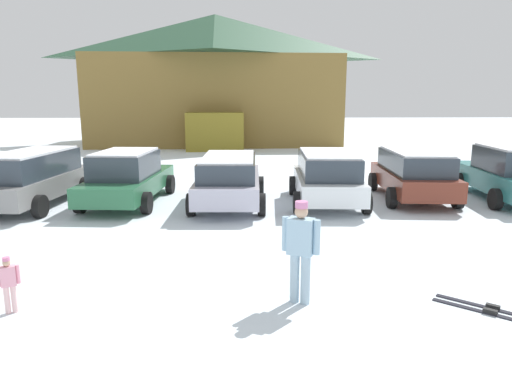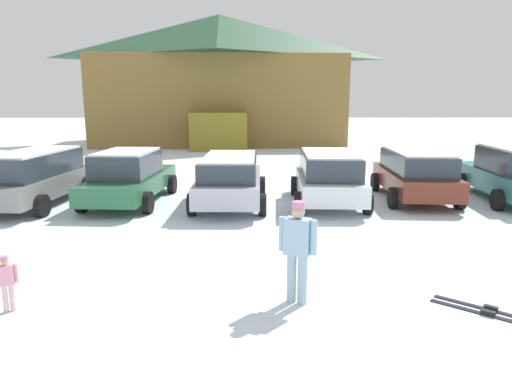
{
  "view_description": "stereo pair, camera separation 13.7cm",
  "coord_description": "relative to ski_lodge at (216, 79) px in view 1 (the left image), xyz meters",
  "views": [
    {
      "loc": [
        -0.0,
        -2.48,
        3.2
      ],
      "look_at": [
        0.31,
        8.62,
        0.95
      ],
      "focal_mm": 32.0,
      "sensor_mm": 36.0,
      "label": 1
    },
    {
      "loc": [
        0.13,
        -2.48,
        3.2
      ],
      "look_at": [
        0.31,
        8.62,
        0.95
      ],
      "focal_mm": 32.0,
      "sensor_mm": 36.0,
      "label": 2
    }
  ],
  "objects": [
    {
      "name": "parked_grey_wagon",
      "position": [
        -4.42,
        -21.02,
        -3.79
      ],
      "size": [
        2.38,
        4.84,
        1.68
      ],
      "color": "gray",
      "rests_on": "ground"
    },
    {
      "name": "skier_adult_in_blue_parka",
      "position": [
        2.89,
        -28.08,
        -3.75
      ],
      "size": [
        0.57,
        0.39,
        1.67
      ],
      "color": "#9AB7C9",
      "rests_on": "ground"
    },
    {
      "name": "parked_teal_hatchback",
      "position": [
        10.5,
        -20.66,
        -3.82
      ],
      "size": [
        2.42,
        4.91,
        1.76
      ],
      "color": "#2C7877",
      "rests_on": "ground"
    },
    {
      "name": "parked_silver_wagon",
      "position": [
        1.55,
        -21.06,
        -3.86
      ],
      "size": [
        2.29,
        4.66,
        1.53
      ],
      "color": "#BAB7CC",
      "rests_on": "ground"
    },
    {
      "name": "parked_maroon_van",
      "position": [
        7.51,
        -20.42,
        -3.83
      ],
      "size": [
        2.4,
        4.45,
        1.6
      ],
      "color": "maroon",
      "rests_on": "ground"
    },
    {
      "name": "parked_green_coupe",
      "position": [
        -1.62,
        -20.73,
        -3.86
      ],
      "size": [
        2.41,
        4.84,
        1.66
      ],
      "color": "#2B6A44",
      "rests_on": "ground"
    },
    {
      "name": "pair_of_skis",
      "position": [
        5.77,
        -28.47,
        -4.68
      ],
      "size": [
        1.42,
        1.23,
        0.08
      ],
      "color": "#21212A",
      "rests_on": "ground"
    },
    {
      "name": "parked_white_suv",
      "position": [
        4.59,
        -21.02,
        -3.82
      ],
      "size": [
        2.38,
        4.32,
        1.62
      ],
      "color": "white",
      "rests_on": "ground"
    },
    {
      "name": "ski_lodge",
      "position": [
        0.0,
        0.0,
        0.0
      ],
      "size": [
        18.14,
        12.19,
        9.26
      ],
      "color": "olive",
      "rests_on": "ground"
    },
    {
      "name": "skier_child_in_pink_snowsuit",
      "position": [
        -1.56,
        -28.31,
        -4.19
      ],
      "size": [
        0.3,
        0.21,
        0.89
      ],
      "color": "beige",
      "rests_on": "ground"
    }
  ]
}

